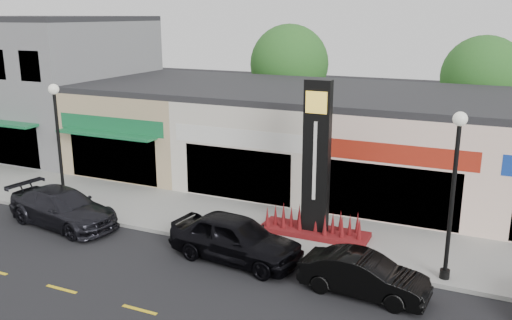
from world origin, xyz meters
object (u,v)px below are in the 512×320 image
object	(u,v)px
lamp_east_near	(454,180)
car_black_sedan	(235,238)
pylon_sign	(316,182)
car_black_conv	(364,275)
lamp_west_near	(58,134)
car_dark_sedan	(63,208)

from	to	relation	value
lamp_east_near	car_black_sedan	size ratio (longest dim) A/B	1.13
lamp_east_near	pylon_sign	size ratio (longest dim) A/B	0.91
pylon_sign	lamp_east_near	bearing A→B (deg)	-18.75
car_black_conv	lamp_east_near	bearing A→B (deg)	-45.45
pylon_sign	car_black_sedan	world-z (taller)	pylon_sign
lamp_west_near	car_black_sedan	world-z (taller)	lamp_west_near
car_dark_sedan	lamp_west_near	bearing A→B (deg)	50.08
car_black_conv	lamp_west_near	bearing A→B (deg)	86.80
lamp_west_near	car_black_conv	xyz separation A→B (m)	(13.78, -1.86, -2.83)
pylon_sign	car_dark_sedan	xyz separation A→B (m)	(-9.86, -2.99, -1.53)
lamp_west_near	car_black_sedan	size ratio (longest dim) A/B	1.13
car_dark_sedan	pylon_sign	bearing A→B (deg)	-64.66
pylon_sign	lamp_west_near	bearing A→B (deg)	-171.23
car_dark_sedan	car_black_conv	world-z (taller)	car_dark_sedan
car_black_sedan	car_black_conv	xyz separation A→B (m)	(4.70, -0.56, -0.18)
pylon_sign	car_black_conv	world-z (taller)	pylon_sign
pylon_sign	car_black_conv	distance (m)	4.80
lamp_west_near	car_black_sedan	bearing A→B (deg)	-8.18
car_dark_sedan	car_black_sedan	size ratio (longest dim) A/B	1.06
car_dark_sedan	car_black_conv	xyz separation A→B (m)	(12.64, -0.57, -0.10)
car_black_sedan	lamp_east_near	bearing A→B (deg)	-73.11
lamp_east_near	lamp_west_near	bearing A→B (deg)	180.00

